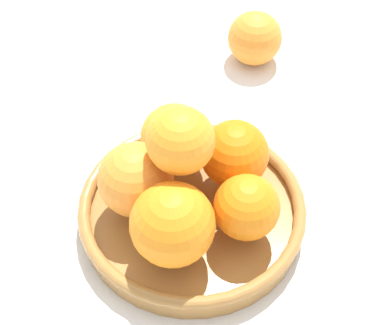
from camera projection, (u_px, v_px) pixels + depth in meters
ground_plane at (192, 221)px, 0.71m from camera, size 4.00×4.00×0.00m
fruit_bowl at (192, 212)px, 0.69m from camera, size 0.25×0.25×0.03m
orange_pile at (186, 177)px, 0.65m from camera, size 0.20×0.19×0.13m
stray_orange at (255, 38)px, 0.86m from camera, size 0.07×0.07×0.07m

